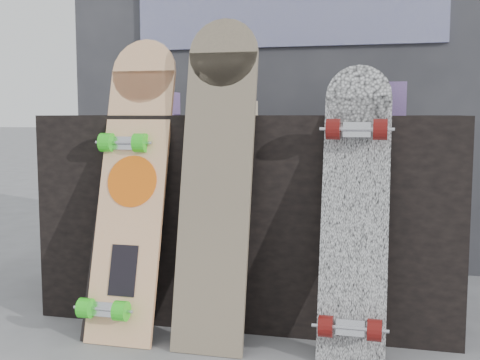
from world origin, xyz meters
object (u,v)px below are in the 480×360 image
(vendor_table, at_px, (254,213))
(longboard_geisha, at_px, (133,177))
(skateboard_dark, at_px, (121,209))
(longboard_cascadia, at_px, (355,207))
(longboard_celtic, at_px, (217,171))

(vendor_table, xyz_separation_m, longboard_geisha, (-0.37, -0.35, 0.18))
(vendor_table, bearing_deg, skateboard_dark, -138.40)
(skateboard_dark, bearing_deg, longboard_geisha, 19.75)
(longboard_geisha, bearing_deg, longboard_cascadia, -2.31)
(vendor_table, xyz_separation_m, longboard_celtic, (-0.05, -0.38, 0.21))
(longboard_geisha, xyz_separation_m, longboard_cascadia, (0.80, -0.03, -0.08))
(longboard_celtic, bearing_deg, skateboard_dark, 178.34)
(vendor_table, bearing_deg, longboard_cascadia, -41.99)
(longboard_celtic, distance_m, longboard_cascadia, 0.49)
(longboard_geisha, bearing_deg, longboard_celtic, -4.66)
(longboard_celtic, distance_m, skateboard_dark, 0.40)
(longboard_geisha, relative_size, longboard_celtic, 0.95)
(skateboard_dark, bearing_deg, longboard_celtic, -1.66)
(longboard_cascadia, bearing_deg, vendor_table, 138.01)
(vendor_table, height_order, longboard_geisha, longboard_geisha)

